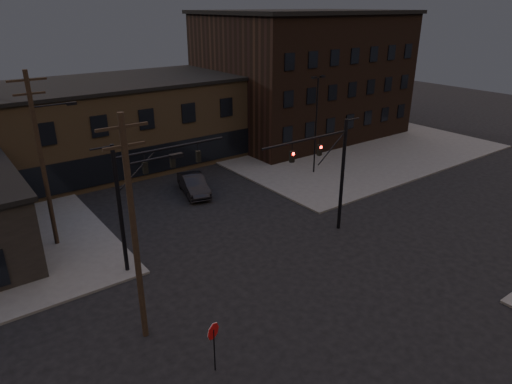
# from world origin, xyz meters

# --- Properties ---
(ground) EXTENTS (140.00, 140.00, 0.00)m
(ground) POSITION_xyz_m (0.00, 0.00, 0.00)
(ground) COLOR black
(ground) RESTS_ON ground
(sidewalk_ne) EXTENTS (30.00, 30.00, 0.15)m
(sidewalk_ne) POSITION_xyz_m (22.00, 22.00, 0.07)
(sidewalk_ne) COLOR #474744
(sidewalk_ne) RESTS_ON ground
(building_row) EXTENTS (40.00, 12.00, 8.00)m
(building_row) POSITION_xyz_m (0.00, 28.00, 4.00)
(building_row) COLOR brown
(building_row) RESTS_ON ground
(building_right) EXTENTS (22.00, 16.00, 14.00)m
(building_right) POSITION_xyz_m (22.00, 26.00, 7.00)
(building_right) COLOR black
(building_right) RESTS_ON ground
(traffic_signal_near) EXTENTS (7.12, 0.24, 8.00)m
(traffic_signal_near) POSITION_xyz_m (5.36, 4.50, 4.93)
(traffic_signal_near) COLOR black
(traffic_signal_near) RESTS_ON ground
(traffic_signal_far) EXTENTS (7.12, 0.24, 8.00)m
(traffic_signal_far) POSITION_xyz_m (-6.72, 8.00, 5.01)
(traffic_signal_far) COLOR black
(traffic_signal_far) RESTS_ON ground
(stop_sign) EXTENTS (0.72, 0.33, 2.48)m
(stop_sign) POSITION_xyz_m (-8.00, -1.99, 1.84)
(stop_sign) COLOR black
(stop_sign) RESTS_ON ground
(utility_pole_near) EXTENTS (3.70, 0.28, 11.00)m
(utility_pole_near) POSITION_xyz_m (-9.43, 2.00, 5.87)
(utility_pole_near) COLOR black
(utility_pole_near) RESTS_ON ground
(utility_pole_mid) EXTENTS (3.70, 0.28, 11.50)m
(utility_pole_mid) POSITION_xyz_m (-10.44, 14.00, 6.13)
(utility_pole_mid) COLOR black
(utility_pole_mid) RESTS_ON ground
(lot_light_a) EXTENTS (1.50, 0.28, 9.14)m
(lot_light_a) POSITION_xyz_m (13.00, 14.00, 5.51)
(lot_light_a) COLOR black
(lot_light_a) RESTS_ON ground
(lot_light_b) EXTENTS (1.50, 0.28, 9.14)m
(lot_light_b) POSITION_xyz_m (19.00, 19.00, 5.51)
(lot_light_b) COLOR black
(lot_light_b) RESTS_ON ground
(parked_car_lot_a) EXTENTS (4.89, 2.74, 1.57)m
(parked_car_lot_a) POSITION_xyz_m (14.33, 19.94, 0.94)
(parked_car_lot_a) COLOR black
(parked_car_lot_a) RESTS_ON sidewalk_ne
(parked_car_lot_b) EXTENTS (5.27, 2.63, 1.47)m
(parked_car_lot_b) POSITION_xyz_m (20.85, 20.90, 0.89)
(parked_car_lot_b) COLOR #A3A3A5
(parked_car_lot_b) RESTS_ON sidewalk_ne
(car_crossing) EXTENTS (2.95, 5.31, 1.66)m
(car_crossing) POSITION_xyz_m (1.32, 16.39, 0.83)
(car_crossing) COLOR black
(car_crossing) RESTS_ON ground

